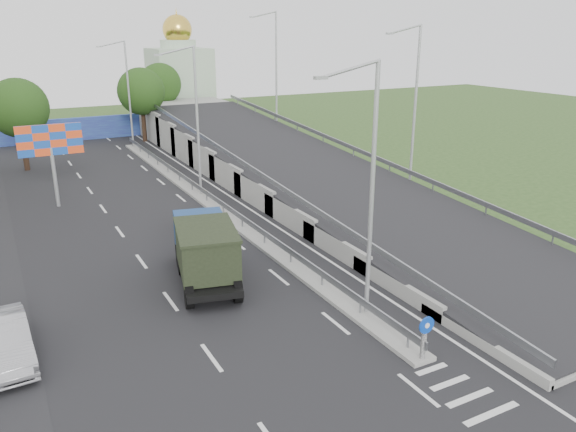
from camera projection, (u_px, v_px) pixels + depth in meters
ground at (467, 397)px, 18.11m from camera, size 160.00×160.00×0.00m
road_surface at (183, 228)px, 33.49m from camera, size 26.00×90.00×0.04m
median at (207, 202)px, 38.15m from camera, size 1.00×44.00×0.20m
overpass_ramp at (303, 166)px, 40.98m from camera, size 10.00×50.00×3.50m
median_guardrail at (206, 193)px, 37.94m from camera, size 0.09×44.00×0.71m
sign_bollard at (424, 338)px, 19.60m from camera, size 0.64×0.23×1.67m
lamp_post_near at (369, 180)px, 21.34m from camera, size 2.74×0.18×10.08m
lamp_post_mid at (194, 114)px, 38.06m from camera, size 2.74×0.18×10.08m
lamp_post_far at (126, 88)px, 54.79m from camera, size 2.74×0.18×10.08m
blue_wall at (78, 129)px, 59.42m from camera, size 30.00×0.50×2.40m
church at (180, 79)px, 71.08m from camera, size 7.00×7.00×13.80m
billboard at (50, 145)px, 36.17m from camera, size 4.00×0.24×5.50m
tree_left_mid at (18, 108)px, 45.44m from camera, size 4.80×4.80×7.60m
tree_median_far at (141, 92)px, 57.50m from camera, size 4.80×4.80×7.60m
tree_ramp_far at (160, 84)px, 65.15m from camera, size 4.80×4.80×7.60m
dump_truck at (205, 249)px, 26.00m from camera, size 3.79×6.94×2.90m
parked_car_b at (5, 341)px, 19.87m from camera, size 1.86×4.77×1.55m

